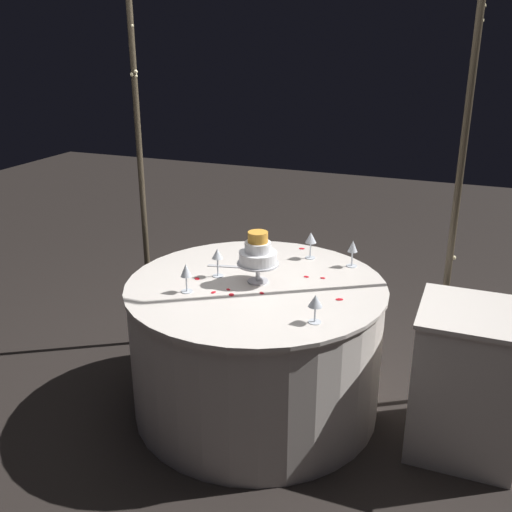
% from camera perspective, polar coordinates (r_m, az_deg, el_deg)
% --- Properties ---
extents(ground_plane, '(12.00, 12.00, 0.00)m').
position_cam_1_polar(ground_plane, '(3.44, 0.00, -14.15)').
color(ground_plane, black).
extents(decorative_arch, '(1.91, 0.06, 2.51)m').
position_cam_1_polar(decorative_arch, '(3.25, 2.79, 13.99)').
color(decorative_arch, '#473D2D').
rests_on(decorative_arch, ground).
extents(main_table, '(1.37, 1.37, 0.74)m').
position_cam_1_polar(main_table, '(3.25, 0.00, -8.74)').
color(main_table, silver).
rests_on(main_table, ground).
extents(side_table, '(0.52, 0.52, 0.76)m').
position_cam_1_polar(side_table, '(3.11, 19.80, -11.33)').
color(side_table, silver).
rests_on(side_table, ground).
extents(tiered_cake, '(0.22, 0.22, 0.28)m').
position_cam_1_polar(tiered_cake, '(3.05, 0.16, 0.22)').
color(tiered_cake, silver).
rests_on(tiered_cake, main_table).
extents(wine_glass_0, '(0.07, 0.07, 0.16)m').
position_cam_1_polar(wine_glass_0, '(3.41, 5.34, 1.67)').
color(wine_glass_0, silver).
rests_on(wine_glass_0, main_table).
extents(wine_glass_1, '(0.07, 0.07, 0.14)m').
position_cam_1_polar(wine_glass_1, '(2.65, 5.79, -4.48)').
color(wine_glass_1, silver).
rests_on(wine_glass_1, main_table).
extents(wine_glass_2, '(0.06, 0.06, 0.15)m').
position_cam_1_polar(wine_glass_2, '(2.97, -6.81, -1.53)').
color(wine_glass_2, silver).
rests_on(wine_glass_2, main_table).
extents(wine_glass_3, '(0.06, 0.06, 0.16)m').
position_cam_1_polar(wine_glass_3, '(3.14, -3.76, 0.04)').
color(wine_glass_3, silver).
rests_on(wine_glass_3, main_table).
extents(wine_glass_4, '(0.06, 0.06, 0.15)m').
position_cam_1_polar(wine_glass_4, '(3.32, 9.37, 0.79)').
color(wine_glass_4, silver).
rests_on(wine_glass_4, main_table).
extents(cake_knife, '(0.29, 0.09, 0.01)m').
position_cam_1_polar(cake_knife, '(3.30, -1.83, -1.05)').
color(cake_knife, silver).
rests_on(cake_knife, main_table).
extents(rose_petal_0, '(0.03, 0.03, 0.00)m').
position_cam_1_polar(rose_petal_0, '(3.01, -2.71, -3.26)').
color(rose_petal_0, red).
rests_on(rose_petal_0, main_table).
extents(rose_petal_1, '(0.04, 0.03, 0.00)m').
position_cam_1_polar(rose_petal_1, '(3.38, 1.79, -0.54)').
color(rose_petal_1, red).
rests_on(rose_petal_1, main_table).
extents(rose_petal_2, '(0.03, 0.03, 0.00)m').
position_cam_1_polar(rose_petal_2, '(3.54, 0.72, 0.49)').
color(rose_petal_2, red).
rests_on(rose_petal_2, main_table).
extents(rose_petal_3, '(0.05, 0.04, 0.00)m').
position_cam_1_polar(rose_petal_3, '(2.93, 8.10, -4.19)').
color(rose_petal_3, red).
rests_on(rose_petal_3, main_table).
extents(rose_petal_4, '(0.03, 0.04, 0.00)m').
position_cam_1_polar(rose_petal_4, '(2.98, -4.15, -3.53)').
color(rose_petal_4, red).
rests_on(rose_petal_4, main_table).
extents(rose_petal_5, '(0.03, 0.02, 0.00)m').
position_cam_1_polar(rose_petal_5, '(3.17, 6.50, -2.13)').
color(rose_petal_5, red).
rests_on(rose_petal_5, main_table).
extents(rose_petal_6, '(0.04, 0.03, 0.00)m').
position_cam_1_polar(rose_petal_6, '(3.59, 4.47, 0.73)').
color(rose_petal_6, red).
rests_on(rose_petal_6, main_table).
extents(rose_petal_7, '(0.04, 0.04, 0.00)m').
position_cam_1_polar(rose_petal_7, '(3.16, -5.74, -2.20)').
color(rose_petal_7, red).
rests_on(rose_petal_7, main_table).
extents(rose_petal_8, '(0.04, 0.03, 0.00)m').
position_cam_1_polar(rose_petal_8, '(3.18, 4.92, -2.01)').
color(rose_petal_8, red).
rests_on(rose_petal_8, main_table).
extents(rose_petal_9, '(0.04, 0.05, 0.00)m').
position_cam_1_polar(rose_petal_9, '(2.95, -2.40, -3.77)').
color(rose_petal_9, red).
rests_on(rose_petal_9, main_table).
extents(rose_petal_10, '(0.04, 0.04, 0.00)m').
position_cam_1_polar(rose_petal_10, '(2.97, 0.56, -3.61)').
color(rose_petal_10, red).
rests_on(rose_petal_10, main_table).
extents(rose_petal_11, '(0.03, 0.04, 0.00)m').
position_cam_1_polar(rose_petal_11, '(3.28, 1.16, -1.19)').
color(rose_petal_11, red).
rests_on(rose_petal_11, main_table).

